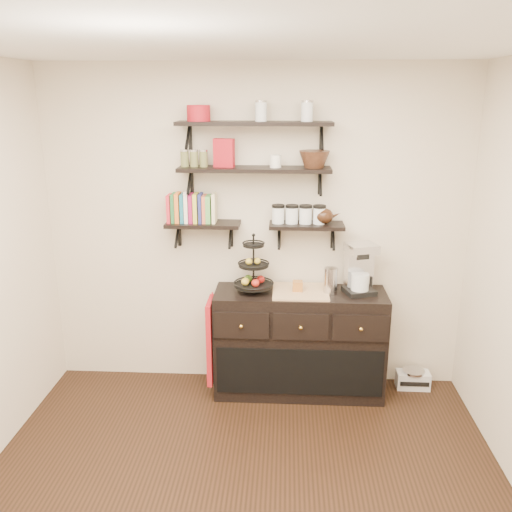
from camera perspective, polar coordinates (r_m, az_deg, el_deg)
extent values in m
cube|color=white|center=(2.66, -2.38, 22.09)|extent=(3.50, 3.50, 0.02)
cube|color=beige|center=(4.53, -0.06, 2.63)|extent=(3.50, 0.02, 2.70)
cube|color=black|center=(4.27, -0.17, 13.79)|extent=(1.20, 0.27, 0.03)
cube|color=black|center=(4.45, -6.93, 12.31)|extent=(0.02, 0.03, 0.20)
cube|color=black|center=(4.39, 6.87, 12.26)|extent=(0.02, 0.03, 0.20)
cube|color=black|center=(4.30, -0.17, 9.13)|extent=(1.20, 0.27, 0.03)
cube|color=black|center=(4.49, -6.77, 7.86)|extent=(0.02, 0.03, 0.20)
cube|color=black|center=(4.43, 6.71, 7.74)|extent=(0.02, 0.03, 0.20)
cube|color=black|center=(4.43, -5.59, 3.36)|extent=(0.60, 0.25, 0.03)
cube|color=black|center=(4.60, -8.06, 2.30)|extent=(0.02, 0.03, 0.20)
cube|color=black|center=(4.54, -2.59, 2.24)|extent=(0.03, 0.03, 0.20)
cube|color=black|center=(4.39, 5.34, 3.22)|extent=(0.60, 0.25, 0.03)
cube|color=black|center=(4.52, 2.46, 2.17)|extent=(0.03, 0.03, 0.20)
cube|color=black|center=(4.53, 8.04, 2.08)|extent=(0.02, 0.03, 0.20)
cube|color=red|center=(4.46, -8.91, 4.83)|extent=(0.02, 0.15, 0.20)
cube|color=#256733|center=(4.45, -8.51, 5.09)|extent=(0.03, 0.15, 0.24)
cube|color=orange|center=(4.44, -8.01, 4.90)|extent=(0.04, 0.15, 0.21)
cube|color=#196B86|center=(4.43, -7.56, 5.15)|extent=(0.03, 0.15, 0.25)
cube|color=white|center=(4.43, -7.12, 4.96)|extent=(0.03, 0.15, 0.22)
cube|color=#94154A|center=(4.42, -6.62, 5.21)|extent=(0.04, 0.15, 0.26)
cube|color=gold|center=(4.42, -6.13, 5.02)|extent=(0.03, 0.15, 0.23)
cube|color=navy|center=(4.41, -5.66, 4.83)|extent=(0.03, 0.15, 0.20)
cube|color=#CC5F3D|center=(4.40, -5.14, 5.08)|extent=(0.04, 0.15, 0.24)
cube|color=#52A04B|center=(4.40, -4.63, 4.89)|extent=(0.03, 0.15, 0.21)
cube|color=beige|center=(4.39, -4.15, 5.14)|extent=(0.03, 0.15, 0.25)
cylinder|color=silver|center=(4.37, 2.34, 4.31)|extent=(0.10, 0.10, 0.13)
cylinder|color=silver|center=(4.37, 3.79, 4.29)|extent=(0.10, 0.10, 0.13)
cylinder|color=silver|center=(4.37, 5.24, 4.26)|extent=(0.10, 0.10, 0.13)
cylinder|color=silver|center=(4.38, 6.68, 4.23)|extent=(0.10, 0.10, 0.13)
cube|color=black|center=(4.61, 4.57, -9.08)|extent=(1.40, 0.45, 0.90)
cube|color=tan|center=(4.43, 4.71, -3.74)|extent=(0.45, 0.41, 0.02)
sphere|color=gold|center=(4.29, -1.58, -7.43)|extent=(0.04, 0.04, 0.04)
sphere|color=gold|center=(4.27, 4.72, -7.55)|extent=(0.04, 0.04, 0.04)
sphere|color=gold|center=(4.31, 10.98, -7.58)|extent=(0.04, 0.04, 0.04)
cylinder|color=black|center=(4.36, -0.26, -0.87)|extent=(0.01, 0.01, 0.47)
cylinder|color=black|center=(4.42, -0.26, -3.07)|extent=(0.32, 0.32, 0.01)
cylinder|color=black|center=(4.37, -0.26, -0.99)|extent=(0.24, 0.24, 0.02)
cylinder|color=black|center=(4.32, -0.27, 1.14)|extent=(0.17, 0.17, 0.02)
sphere|color=#B21914|center=(4.44, 0.49, -2.47)|extent=(0.07, 0.07, 0.07)
sphere|color=gold|center=(4.36, -0.75, -0.57)|extent=(0.06, 0.06, 0.06)
cube|color=#9E5D24|center=(4.41, 4.39, -3.15)|extent=(0.08, 0.08, 0.08)
cube|color=black|center=(4.47, 10.79, -3.65)|extent=(0.28, 0.27, 0.04)
cube|color=silver|center=(4.48, 10.80, -1.23)|extent=(0.24, 0.15, 0.35)
cube|color=silver|center=(4.36, 11.05, 0.80)|extent=(0.28, 0.27, 0.07)
cylinder|color=silver|center=(4.42, 10.89, -2.68)|extent=(0.18, 0.18, 0.13)
cylinder|color=silver|center=(4.39, 7.85, -2.62)|extent=(0.11, 0.11, 0.22)
cube|color=maroon|center=(4.54, -4.75, -8.82)|extent=(0.04, 0.30, 0.70)
cube|color=silver|center=(5.00, 16.17, -12.41)|extent=(0.28, 0.14, 0.15)
cylinder|color=silver|center=(4.96, 16.25, -11.55)|extent=(0.19, 0.19, 0.02)
cube|color=black|center=(4.94, 16.36, -12.82)|extent=(0.24, 0.01, 0.04)
cube|color=maroon|center=(4.30, -3.39, 10.78)|extent=(0.17, 0.09, 0.22)
cylinder|color=white|center=(4.28, 2.07, 9.94)|extent=(0.09, 0.09, 0.10)
cylinder|color=maroon|center=(4.31, -6.06, 14.73)|extent=(0.18, 0.18, 0.12)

